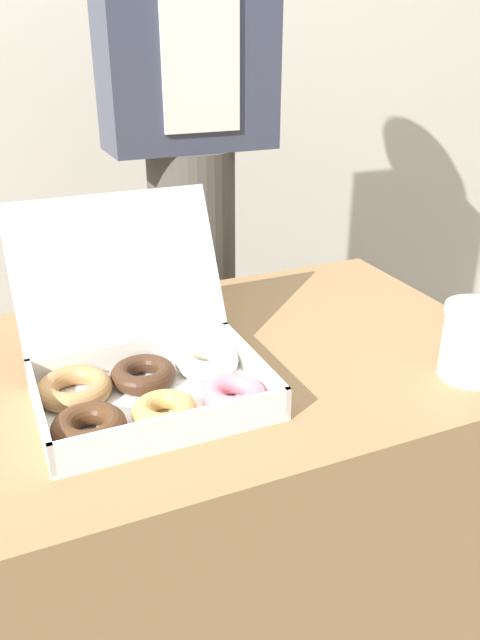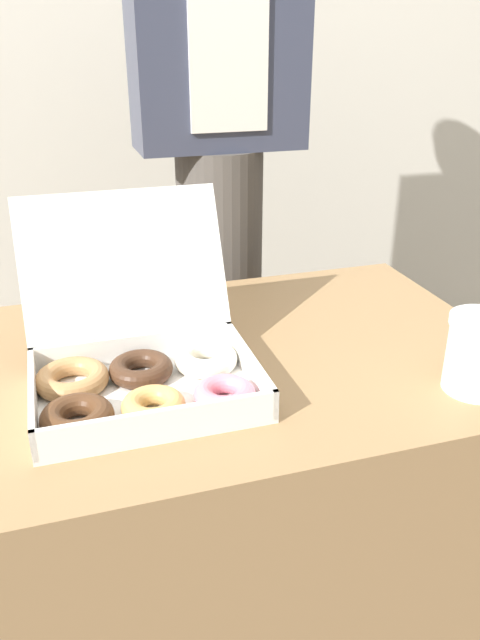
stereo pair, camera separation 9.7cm
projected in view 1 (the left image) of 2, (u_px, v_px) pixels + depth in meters
table at (243, 517)px, 1.20m from camera, size 0.88×0.64×0.73m
donut_box at (145, 372)px, 0.91m from camera, size 0.34×0.34×0.26m
coffee_cup at (474, 342)px, 0.95m from camera, size 0.10×0.10×0.12m
person_customer at (189, 134)px, 1.43m from camera, size 0.38×0.22×1.80m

